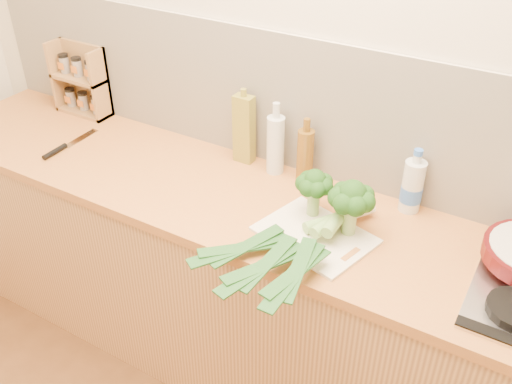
# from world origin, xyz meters

# --- Properties ---
(room_shell) EXTENTS (3.50, 3.50, 3.50)m
(room_shell) POSITION_xyz_m (0.00, 1.49, 1.17)
(room_shell) COLOR beige
(room_shell) RESTS_ON ground
(counter) EXTENTS (3.20, 0.62, 0.90)m
(counter) POSITION_xyz_m (0.00, 1.20, 0.45)
(counter) COLOR tan
(counter) RESTS_ON ground
(chopping_board) EXTENTS (0.43, 0.36, 0.01)m
(chopping_board) POSITION_xyz_m (0.22, 1.12, 0.91)
(chopping_board) COLOR silver
(chopping_board) RESTS_ON counter
(broccoli_left) EXTENTS (0.13, 0.13, 0.18)m
(broccoli_left) POSITION_xyz_m (0.16, 1.22, 1.03)
(broccoli_left) COLOR #8CAF66
(broccoli_left) RESTS_ON chopping_board
(broccoli_right) EXTENTS (0.16, 0.16, 0.20)m
(broccoli_right) POSITION_xyz_m (0.31, 1.19, 1.05)
(broccoli_right) COLOR #8CAF66
(broccoli_right) RESTS_ON chopping_board
(leek_front) EXTENTS (0.42, 0.60, 0.04)m
(leek_front) POSITION_xyz_m (0.19, 1.11, 0.93)
(leek_front) COLOR white
(leek_front) RESTS_ON chopping_board
(leek_mid) EXTENTS (0.23, 0.66, 0.04)m
(leek_mid) POSITION_xyz_m (0.23, 1.07, 0.95)
(leek_mid) COLOR white
(leek_mid) RESTS_ON chopping_board
(leek_back) EXTENTS (0.10, 0.63, 0.04)m
(leek_back) POSITION_xyz_m (0.28, 1.05, 0.97)
(leek_back) COLOR white
(leek_back) RESTS_ON chopping_board
(chefs_knife) EXTENTS (0.04, 0.31, 0.02)m
(chefs_knife) POSITION_xyz_m (-0.96, 1.11, 0.91)
(chefs_knife) COLOR silver
(chefs_knife) RESTS_ON counter
(spice_rack) EXTENTS (0.28, 0.11, 0.33)m
(spice_rack) POSITION_xyz_m (-1.14, 1.44, 1.04)
(spice_rack) COLOR #A77747
(spice_rack) RESTS_ON counter
(oil_tin) EXTENTS (0.08, 0.05, 0.32)m
(oil_tin) POSITION_xyz_m (-0.25, 1.43, 1.05)
(oil_tin) COLOR olive
(oil_tin) RESTS_ON counter
(glass_bottle) EXTENTS (0.07, 0.07, 0.30)m
(glass_bottle) POSITION_xyz_m (-0.10, 1.42, 1.02)
(glass_bottle) COLOR silver
(glass_bottle) RESTS_ON counter
(amber_bottle) EXTENTS (0.06, 0.06, 0.26)m
(amber_bottle) POSITION_xyz_m (0.02, 1.43, 1.01)
(amber_bottle) COLOR brown
(amber_bottle) RESTS_ON counter
(water_bottle) EXTENTS (0.08, 0.08, 0.23)m
(water_bottle) POSITION_xyz_m (0.44, 1.44, 0.99)
(water_bottle) COLOR silver
(water_bottle) RESTS_ON counter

